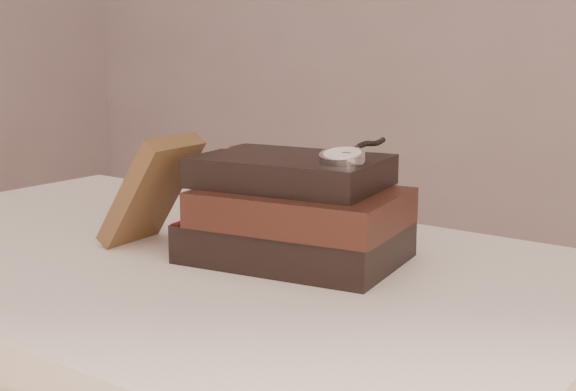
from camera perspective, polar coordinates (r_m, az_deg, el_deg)
The scene contains 5 objects.
table at distance 1.00m, azimuth -7.74°, elevation -9.08°, with size 1.00×0.60×0.75m.
book_stack at distance 0.91m, azimuth 0.58°, elevation -1.24°, with size 0.27×0.20×0.12m.
journal at distance 0.99m, azimuth -9.84°, elevation 0.37°, with size 0.02×0.09×0.15m, color #402B18.
pocket_watch at distance 0.86m, azimuth 4.13°, elevation 2.92°, with size 0.06×0.15×0.02m.
eyeglasses at distance 1.02m, azimuth -1.67°, elevation 0.81°, with size 0.12×0.13×0.05m.
Camera 1 is at (0.66, -0.32, 1.01)m, focal length 49.34 mm.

